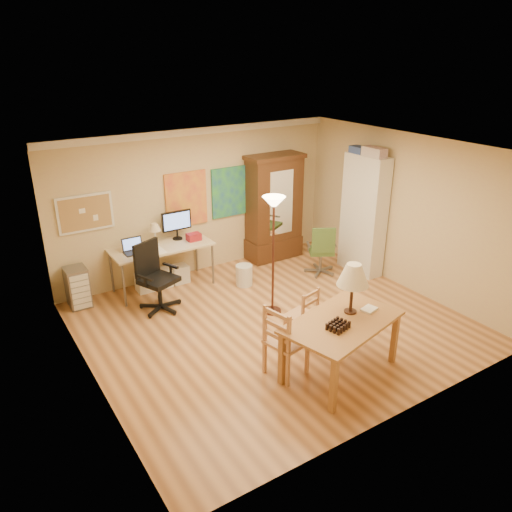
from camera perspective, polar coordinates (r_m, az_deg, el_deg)
floor at (r=7.87m, az=2.03°, el=-7.76°), size 5.50×5.50×0.00m
crown_molding at (r=9.01m, az=-6.88°, el=13.98°), size 5.50×0.08×0.12m
corkboard at (r=8.60m, az=-18.92°, el=4.67°), size 0.90×0.04×0.62m
art_panel_left at (r=9.17m, az=-7.97°, el=6.45°), size 0.80×0.04×1.00m
art_panel_right at (r=9.56m, az=-3.05°, el=7.32°), size 0.75×0.04×0.95m
dining_table at (r=6.50m, az=10.27°, el=-5.79°), size 1.74×1.29×1.47m
ladder_chair_back at (r=7.30m, az=5.34°, el=-6.88°), size 0.47×0.46×0.85m
ladder_chair_left at (r=6.53m, az=3.28°, el=-9.91°), size 0.54×0.56×1.01m
torchiere_lamp at (r=7.57m, az=2.03°, el=4.00°), size 0.35×0.35×1.94m
computer_desk at (r=8.99m, az=-10.54°, el=-0.61°), size 1.75×0.77×1.32m
office_chair_black at (r=8.31m, az=-11.14°, el=-4.04°), size 0.70×0.70×1.14m
office_chair_green at (r=9.51m, az=7.41°, el=-0.54°), size 0.60×0.61×0.97m
drawer_cart at (r=8.74m, az=-19.70°, el=-3.39°), size 0.34×0.41×0.68m
armoire at (r=9.97m, az=2.06°, el=4.79°), size 1.15×0.54×2.11m
bookshelf at (r=9.48m, az=12.19°, el=4.56°), size 0.33×0.89×2.23m
wastebin at (r=9.01m, az=-1.37°, el=-2.21°), size 0.31×0.31×0.38m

